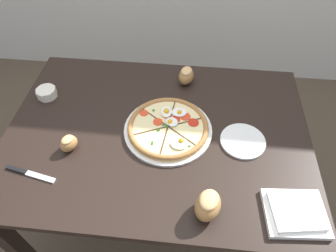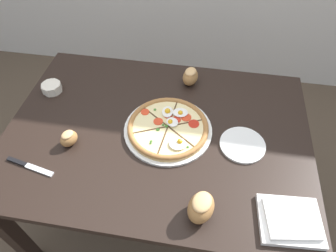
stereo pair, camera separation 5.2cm
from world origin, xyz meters
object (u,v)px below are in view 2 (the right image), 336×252
at_px(ramekin_bowl, 52,87).
at_px(bread_piece_far, 69,138).
at_px(napkin_folded, 290,220).
at_px(pizza, 168,128).
at_px(bread_piece_near, 190,76).
at_px(dining_table, 158,145).
at_px(bread_piece_mid, 201,207).
at_px(side_saucer, 242,145).
at_px(knife_main, 29,166).

xyz_separation_m(ramekin_bowl, bread_piece_far, (0.20, -0.29, 0.01)).
relative_size(ramekin_bowl, bread_piece_far, 1.03).
relative_size(ramekin_bowl, napkin_folded, 0.43).
height_order(pizza, bread_piece_near, bread_piece_near).
distance_m(napkin_folded, bread_piece_far, 0.87).
distance_m(dining_table, ramekin_bowl, 0.57).
bearing_deg(napkin_folded, dining_table, 147.96).
height_order(ramekin_bowl, napkin_folded, ramekin_bowl).
height_order(dining_table, pizza, pizza).
relative_size(napkin_folded, bread_piece_far, 2.36).
relative_size(bread_piece_mid, bread_piece_far, 1.45).
bearing_deg(side_saucer, ramekin_bowl, 168.54).
bearing_deg(side_saucer, bread_piece_near, 126.49).
bearing_deg(bread_piece_far, bread_piece_near, 45.88).
height_order(bread_piece_near, knife_main, bread_piece_near).
distance_m(pizza, napkin_folded, 0.57).
xyz_separation_m(bread_piece_near, bread_piece_far, (-0.44, -0.45, -0.01)).
xyz_separation_m(dining_table, knife_main, (-0.45, -0.26, 0.10)).
height_order(bread_piece_near, bread_piece_mid, bread_piece_mid).
bearing_deg(bread_piece_mid, bread_piece_far, 158.57).
relative_size(napkin_folded, knife_main, 1.06).
distance_m(ramekin_bowl, side_saucer, 0.91).
xyz_separation_m(knife_main, side_saucer, (0.81, 0.24, 0.00)).
xyz_separation_m(ramekin_bowl, bread_piece_near, (0.64, 0.16, 0.02)).
distance_m(ramekin_bowl, bread_piece_far, 0.35).
distance_m(bread_piece_mid, side_saucer, 0.35).
bearing_deg(bread_piece_near, bread_piece_mid, -80.39).
bearing_deg(dining_table, bread_piece_mid, -57.86).
bearing_deg(ramekin_bowl, side_saucer, -11.46).
distance_m(ramekin_bowl, bread_piece_mid, 0.91).
xyz_separation_m(bread_piece_near, knife_main, (-0.55, -0.58, -0.04)).
height_order(pizza, side_saucer, pizza).
distance_m(pizza, bread_piece_mid, 0.39).
xyz_separation_m(dining_table, pizza, (0.05, 0.01, 0.12)).
distance_m(ramekin_bowl, napkin_folded, 1.16).
relative_size(pizza, knife_main, 1.81).
bearing_deg(bread_piece_far, napkin_folded, -13.00).
xyz_separation_m(napkin_folded, side_saucer, (-0.16, 0.30, -0.01)).
height_order(dining_table, bread_piece_mid, bread_piece_mid).
height_order(dining_table, side_saucer, side_saucer).
xyz_separation_m(dining_table, napkin_folded, (0.51, -0.32, 0.11)).
bearing_deg(dining_table, pizza, 11.16).
bearing_deg(bread_piece_near, napkin_folded, -57.53).
distance_m(dining_table, bread_piece_near, 0.37).
relative_size(dining_table, bread_piece_near, 11.80).
xyz_separation_m(pizza, bread_piece_mid, (0.17, -0.35, 0.03)).
bearing_deg(pizza, napkin_folded, -35.28).
bearing_deg(ramekin_bowl, bread_piece_far, -54.74).
distance_m(napkin_folded, bread_piece_near, 0.77).
relative_size(knife_main, side_saucer, 1.11).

